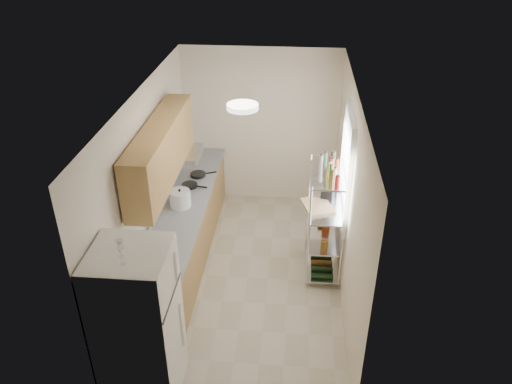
# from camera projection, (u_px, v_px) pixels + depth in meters

# --- Properties ---
(room) EXTENTS (2.52, 4.42, 2.62)m
(room) POSITION_uv_depth(u_px,v_px,m) (247.00, 196.00, 6.17)
(room) COLOR #C1B39C
(room) RESTS_ON ground
(counter_run) EXTENTS (0.63, 3.51, 0.90)m
(counter_run) POSITION_uv_depth(u_px,v_px,m) (186.00, 229.00, 7.04)
(counter_run) COLOR #A07B44
(counter_run) RESTS_ON ground
(upper_cabinets) EXTENTS (0.33, 2.20, 0.72)m
(upper_cabinets) POSITION_uv_depth(u_px,v_px,m) (161.00, 152.00, 6.09)
(upper_cabinets) COLOR #A07B44
(upper_cabinets) RESTS_ON room
(range_hood) EXTENTS (0.50, 0.60, 0.12)m
(range_hood) POSITION_uv_depth(u_px,v_px,m) (182.00, 155.00, 6.98)
(range_hood) COLOR #B7BABC
(range_hood) RESTS_ON room
(window) EXTENTS (0.06, 1.00, 1.46)m
(window) POSITION_uv_depth(u_px,v_px,m) (346.00, 169.00, 6.26)
(window) COLOR white
(window) RESTS_ON room
(bakers_rack) EXTENTS (0.45, 0.90, 1.73)m
(bakers_rack) POSITION_uv_depth(u_px,v_px,m) (326.00, 200.00, 6.45)
(bakers_rack) COLOR silver
(bakers_rack) RESTS_ON ground
(ceiling_dome) EXTENTS (0.34, 0.34, 0.05)m
(ceiling_dome) POSITION_uv_depth(u_px,v_px,m) (243.00, 107.00, 5.28)
(ceiling_dome) COLOR white
(ceiling_dome) RESTS_ON room
(refrigerator) EXTENTS (0.72, 0.72, 1.75)m
(refrigerator) POSITION_uv_depth(u_px,v_px,m) (139.00, 325.00, 4.86)
(refrigerator) COLOR white
(refrigerator) RESTS_ON ground
(wine_glass_a) EXTENTS (0.06, 0.06, 0.18)m
(wine_glass_a) POSITION_uv_depth(u_px,v_px,m) (122.00, 256.00, 4.23)
(wine_glass_a) COLOR silver
(wine_glass_a) RESTS_ON refrigerator
(wine_glass_b) EXTENTS (0.06, 0.06, 0.18)m
(wine_glass_b) POSITION_uv_depth(u_px,v_px,m) (120.00, 248.00, 4.32)
(wine_glass_b) COLOR silver
(wine_glass_b) RESTS_ON refrigerator
(rice_cooker) EXTENTS (0.28, 0.28, 0.23)m
(rice_cooker) POSITION_uv_depth(u_px,v_px,m) (180.00, 199.00, 6.67)
(rice_cooker) COLOR silver
(rice_cooker) RESTS_ON counter_run
(frying_pan_large) EXTENTS (0.27, 0.27, 0.04)m
(frying_pan_large) POSITION_uv_depth(u_px,v_px,m) (190.00, 185.00, 7.18)
(frying_pan_large) COLOR black
(frying_pan_large) RESTS_ON counter_run
(frying_pan_small) EXTENTS (0.30, 0.30, 0.05)m
(frying_pan_small) POSITION_uv_depth(u_px,v_px,m) (198.00, 175.00, 7.46)
(frying_pan_small) COLOR black
(frying_pan_small) RESTS_ON counter_run
(cutting_board) EXTENTS (0.46, 0.53, 0.03)m
(cutting_board) POSITION_uv_depth(u_px,v_px,m) (317.00, 206.00, 6.49)
(cutting_board) COLOR tan
(cutting_board) RESTS_ON bakers_rack
(espresso_machine) EXTENTS (0.21, 0.26, 0.27)m
(espresso_machine) POSITION_uv_depth(u_px,v_px,m) (328.00, 189.00, 6.64)
(espresso_machine) COLOR black
(espresso_machine) RESTS_ON bakers_rack
(storage_bag) EXTENTS (0.11, 0.14, 0.14)m
(storage_bag) POSITION_uv_depth(u_px,v_px,m) (326.00, 223.00, 6.85)
(storage_bag) COLOR #943312
(storage_bag) RESTS_ON bakers_rack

